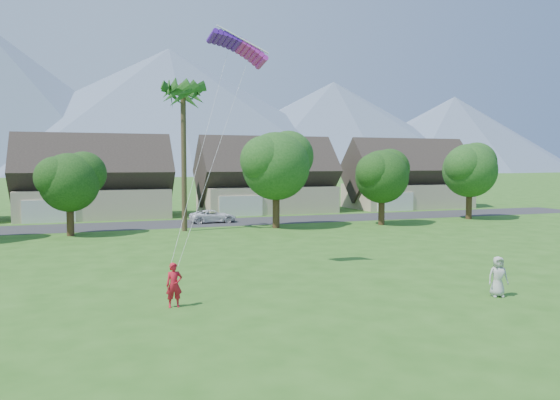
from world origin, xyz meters
name	(u,v)px	position (x,y,z in m)	size (l,w,h in m)	color
ground	(371,322)	(0.00, 0.00, 0.00)	(500.00, 500.00, 0.00)	#2D6019
street	(196,223)	(0.00, 34.00, 0.01)	(90.00, 7.00, 0.01)	#2D2D30
kite_flyer	(174,285)	(-6.48, 4.43, 0.90)	(0.66, 0.43, 1.80)	red
watcher	(498,277)	(7.00, 1.49, 0.88)	(0.86, 0.56, 1.76)	#B5B6B1
parked_car	(213,216)	(1.63, 34.00, 0.62)	(2.05, 4.44, 1.24)	white
mountain_ridge	(129,114)	(10.40, 260.00, 29.07)	(540.00, 240.00, 70.00)	slate
houses_row	(185,184)	(0.49, 42.99, 3.44)	(72.75, 8.19, 8.86)	beige
tree_row	(195,173)	(-1.14, 27.92, 4.89)	(62.27, 6.67, 8.45)	#47301C
fan_palm	(183,90)	(-2.00, 28.50, 11.80)	(3.00, 3.00, 13.80)	#4C3D26
parafoil_kite	(239,45)	(-2.10, 10.47, 11.85)	(3.12, 1.02, 0.50)	#5717B1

